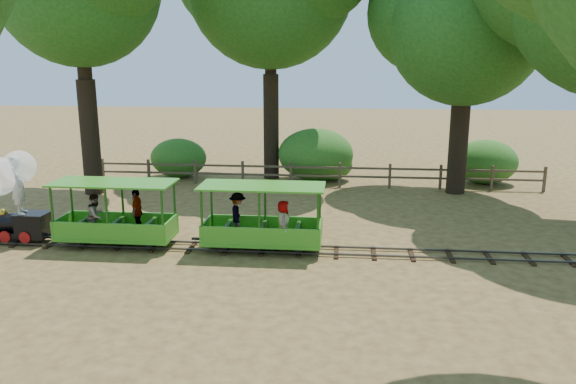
# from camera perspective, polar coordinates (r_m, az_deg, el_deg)

# --- Properties ---
(ground) EXTENTS (90.00, 90.00, 0.00)m
(ground) POSITION_cam_1_polar(r_m,az_deg,el_deg) (15.31, 1.17, -6.10)
(ground) COLOR #A38346
(ground) RESTS_ON ground
(track) EXTENTS (22.00, 1.00, 0.10)m
(track) POSITION_cam_1_polar(r_m,az_deg,el_deg) (15.29, 1.17, -5.86)
(track) COLOR #3F3D3A
(track) RESTS_ON ground
(locomotive) EXTENTS (2.32, 1.09, 2.67)m
(locomotive) POSITION_cam_1_polar(r_m,az_deg,el_deg) (17.63, -26.78, 0.21)
(locomotive) COLOR black
(locomotive) RESTS_ON ground
(carriage_front) EXTENTS (3.34, 1.36, 1.73)m
(carriage_front) POSITION_cam_1_polar(r_m,az_deg,el_deg) (16.23, -17.08, -2.69)
(carriage_front) COLOR green
(carriage_front) RESTS_ON track
(carriage_rear) EXTENTS (3.34, 1.36, 1.73)m
(carriage_rear) POSITION_cam_1_polar(r_m,az_deg,el_deg) (15.19, -2.96, -3.19)
(carriage_rear) COLOR green
(carriage_rear) RESTS_ON track
(oak_ne) EXTENTS (7.19, 6.33, 9.11)m
(oak_ne) POSITION_cam_1_polar(r_m,az_deg,el_deg) (22.43, 17.62, 16.40)
(oak_ne) COLOR #2D2116
(oak_ne) RESTS_ON ground
(fence) EXTENTS (18.10, 0.10, 1.00)m
(fence) POSITION_cam_1_polar(r_m,az_deg,el_deg) (22.87, 2.79, 1.97)
(fence) COLOR brown
(fence) RESTS_ON ground
(shrub_west) EXTENTS (2.47, 1.90, 1.71)m
(shrub_west) POSITION_cam_1_polar(r_m,az_deg,el_deg) (25.13, -11.06, 3.42)
(shrub_west) COLOR #2D6B1E
(shrub_west) RESTS_ON ground
(shrub_mid_w) EXTENTS (3.21, 2.47, 2.22)m
(shrub_mid_w) POSITION_cam_1_polar(r_m,az_deg,el_deg) (24.05, 2.82, 3.83)
(shrub_mid_w) COLOR #2D6B1E
(shrub_mid_w) RESTS_ON ground
(shrub_mid_e) EXTENTS (2.00, 1.54, 1.39)m
(shrub_mid_e) POSITION_cam_1_polar(r_m,az_deg,el_deg) (24.10, 4.20, 2.82)
(shrub_mid_e) COLOR #2D6B1E
(shrub_mid_e) RESTS_ON ground
(shrub_east) EXTENTS (2.66, 2.04, 1.84)m
(shrub_east) POSITION_cam_1_polar(r_m,az_deg,el_deg) (24.76, 19.40, 2.91)
(shrub_east) COLOR #2D6B1E
(shrub_east) RESTS_ON ground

